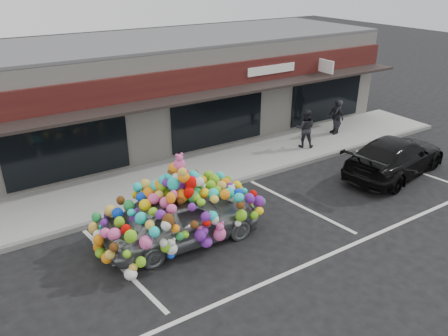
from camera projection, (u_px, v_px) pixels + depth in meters
ground at (229, 233)px, 12.60m from camera, size 90.00×90.00×0.00m
shop_building at (120, 95)px, 18.18m from camera, size 24.00×7.20×4.31m
sidewalk at (169, 179)px, 15.64m from camera, size 26.00×3.00×0.15m
kerb at (188, 196)px, 14.49m from camera, size 26.00×0.18×0.16m
parking_stripe_left at (120, 267)px, 11.21m from camera, size 0.73×4.37×0.01m
parking_stripe_mid at (298, 205)px, 14.11m from camera, size 0.73×4.37×0.01m
parking_stripe_right at (406, 168)px, 16.72m from camera, size 0.73×4.37×0.01m
lane_line at (337, 251)px, 11.80m from camera, size 14.00×0.12×0.01m
toy_car at (182, 212)px, 11.92m from camera, size 3.13×4.69×2.69m
black_sedan at (395, 156)px, 15.95m from camera, size 2.81×5.13×1.41m
pedestrian_a at (337, 117)px, 19.44m from camera, size 0.67×0.57×1.54m
pedestrian_b at (305, 128)px, 17.96m from camera, size 0.99×0.97×1.61m
pedestrian_c at (336, 117)px, 19.45m from camera, size 0.95×0.49×1.55m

